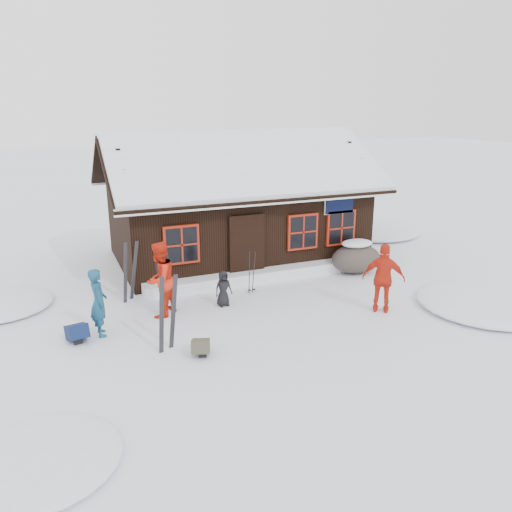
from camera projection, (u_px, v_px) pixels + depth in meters
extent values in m
plane|color=white|center=(250.00, 314.00, 12.86)|extent=(120.00, 120.00, 0.00)
cube|color=black|center=(235.00, 222.00, 17.47)|extent=(8.00, 5.00, 2.50)
cube|color=black|center=(251.00, 166.00, 15.56)|extent=(8.90, 3.14, 1.88)
cube|color=black|center=(220.00, 157.00, 18.17)|extent=(8.90, 3.14, 1.88)
cube|color=white|center=(251.00, 161.00, 15.52)|extent=(8.72, 3.07, 1.86)
cube|color=white|center=(220.00, 153.00, 18.13)|extent=(8.72, 3.07, 1.86)
cube|color=white|center=(234.00, 135.00, 16.61)|extent=(8.81, 0.22, 0.14)
cube|color=silver|center=(270.00, 201.00, 14.51)|extent=(8.90, 0.10, 0.20)
cube|color=black|center=(246.00, 249.00, 15.07)|extent=(1.00, 0.10, 2.00)
cube|color=black|center=(340.00, 204.00, 15.90)|extent=(1.00, 0.06, 0.60)
cube|color=maroon|center=(182.00, 245.00, 14.21)|extent=(1.04, 0.10, 1.14)
cube|color=black|center=(182.00, 245.00, 14.18)|extent=(0.90, 0.04, 1.00)
cube|color=maroon|center=(303.00, 232.00, 15.66)|extent=(1.04, 0.10, 1.14)
cube|color=black|center=(303.00, 232.00, 15.63)|extent=(0.90, 0.04, 1.00)
cube|color=maroon|center=(341.00, 228.00, 16.19)|extent=(1.04, 0.10, 1.14)
cube|color=black|center=(341.00, 228.00, 16.15)|extent=(0.90, 0.04, 1.00)
cube|color=white|center=(267.00, 274.00, 15.35)|extent=(7.60, 0.60, 0.35)
ellipsoid|color=white|center=(485.00, 306.00, 13.33)|extent=(3.60, 3.60, 0.43)
ellipsoid|color=white|center=(42.00, 463.00, 7.47)|extent=(2.40, 2.40, 0.29)
ellipsoid|color=white|center=(371.00, 233.00, 21.13)|extent=(4.00, 4.00, 0.48)
imported|color=navy|center=(99.00, 302.00, 11.46)|extent=(0.42, 0.61, 1.62)
imported|color=red|center=(160.00, 280.00, 12.50)|extent=(1.18, 1.18, 1.93)
imported|color=red|center=(384.00, 278.00, 12.74)|extent=(1.11, 1.01, 1.82)
imported|color=black|center=(223.00, 288.00, 13.25)|extent=(0.50, 0.36, 0.97)
ellipsoid|color=#4C433C|center=(356.00, 259.00, 15.96)|extent=(1.65, 1.24, 0.91)
ellipsoid|color=white|center=(357.00, 247.00, 15.84)|extent=(1.04, 0.75, 0.23)
cube|color=black|center=(162.00, 316.00, 10.67)|extent=(0.23, 0.17, 1.75)
cube|color=black|center=(173.00, 313.00, 10.85)|extent=(0.28, 0.08, 1.75)
cube|color=black|center=(160.00, 284.00, 12.87)|extent=(0.21, 0.07, 1.57)
cube|color=black|center=(170.00, 283.00, 12.91)|extent=(0.19, 0.12, 1.57)
cube|color=black|center=(125.00, 273.00, 13.49)|extent=(0.26, 0.27, 1.69)
cube|color=black|center=(134.00, 271.00, 13.69)|extent=(0.36, 0.07, 1.69)
cylinder|color=black|center=(249.00, 273.00, 14.14)|extent=(0.09, 0.11, 1.25)
cylinder|color=black|center=(254.00, 273.00, 14.19)|extent=(0.09, 0.11, 1.25)
cube|color=#101D45|center=(77.00, 335.00, 11.32)|extent=(0.53, 0.65, 0.31)
cube|color=#42402F|center=(201.00, 349.00, 10.69)|extent=(0.53, 0.60, 0.27)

